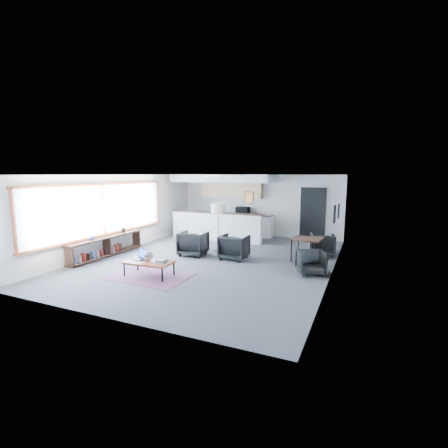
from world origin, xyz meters
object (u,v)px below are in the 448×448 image
at_px(armchair_right, 234,246).
at_px(dining_table, 307,240).
at_px(coffee_table, 149,262).
at_px(floor_lamp, 218,210).
at_px(laptop, 141,256).
at_px(armchair_left, 193,242).
at_px(dining_chair_far, 322,245).
at_px(microwave, 243,210).
at_px(ceramic_pot, 148,256).
at_px(dining_chair_near, 311,263).
at_px(book_stack, 162,261).

distance_m(armchair_right, dining_table, 2.22).
relative_size(coffee_table, floor_lamp, 0.76).
height_order(laptop, armchair_left, armchair_left).
bearing_deg(dining_chair_far, coffee_table, 34.71).
height_order(armchair_right, dining_table, armchair_right).
distance_m(floor_lamp, microwave, 3.08).
bearing_deg(ceramic_pot, armchair_left, 90.08).
xyz_separation_m(floor_lamp, dining_chair_near, (3.33, -1.37, -1.13)).
xyz_separation_m(laptop, dining_chair_far, (4.13, 4.06, -0.15)).
distance_m(armchair_left, dining_chair_far, 4.22).
distance_m(book_stack, dining_chair_far, 5.38).
bearing_deg(dining_chair_far, armchair_left, 11.66).
xyz_separation_m(armchair_right, microwave, (-1.16, 3.81, 0.70)).
xyz_separation_m(coffee_table, dining_chair_near, (3.79, 1.87, -0.08)).
bearing_deg(dining_chair_far, dining_chair_near, 76.99).
bearing_deg(dining_chair_far, armchair_right, 21.54).
bearing_deg(coffee_table, dining_chair_far, 45.17).
height_order(ceramic_pot, dining_chair_far, ceramic_pot).
bearing_deg(armchair_right, ceramic_pot, 58.84).
height_order(dining_table, dining_chair_near, dining_table).
bearing_deg(book_stack, coffee_table, 179.36).
bearing_deg(book_stack, floor_lamp, 88.87).
distance_m(armchair_left, floor_lamp, 1.40).
height_order(dining_chair_near, microwave, microwave).
relative_size(floor_lamp, dining_chair_far, 2.52).
bearing_deg(laptop, dining_chair_near, 44.55).
xyz_separation_m(ceramic_pot, armchair_left, (-0.00, 2.37, -0.10)).
bearing_deg(microwave, coffee_table, -91.84).
bearing_deg(armchair_right, microwave, -74.54).
relative_size(dining_table, dining_chair_far, 1.37).
bearing_deg(coffee_table, armchair_right, 58.91).
xyz_separation_m(floor_lamp, dining_chair_far, (3.33, 0.92, -1.10)).
bearing_deg(book_stack, dining_chair_far, 50.83).
bearing_deg(book_stack, ceramic_pot, 174.68).
bearing_deg(dining_chair_far, dining_table, 56.66).
bearing_deg(dining_chair_near, coffee_table, -177.91).
bearing_deg(ceramic_pot, microwave, 87.83).
relative_size(coffee_table, dining_chair_near, 2.13).
relative_size(laptop, book_stack, 1.40).
relative_size(armchair_left, armchair_right, 1.02).
relative_size(ceramic_pot, armchair_right, 0.30).
bearing_deg(laptop, coffee_table, 4.00).
bearing_deg(floor_lamp, dining_table, -0.34).
distance_m(ceramic_pot, dining_chair_far, 5.64).
bearing_deg(dining_chair_near, armchair_right, 141.56).
distance_m(armchair_left, armchair_right, 1.40).
distance_m(ceramic_pot, armchair_left, 2.37).
height_order(floor_lamp, microwave, floor_lamp).
bearing_deg(dining_chair_near, dining_chair_far, 65.76).
height_order(laptop, armchair_right, armchair_right).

